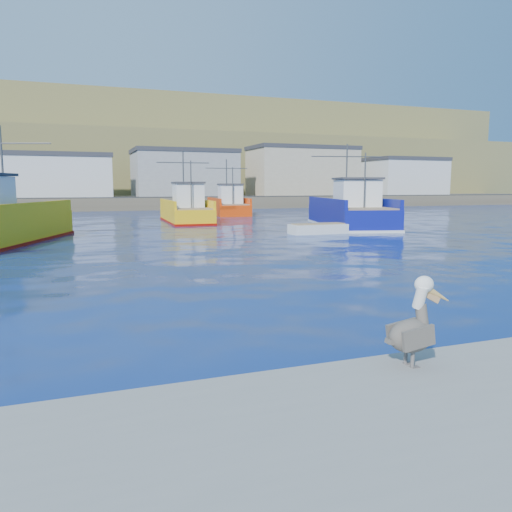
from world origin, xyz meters
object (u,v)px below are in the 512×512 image
(boat_orange, at_px, (229,205))
(pelican, at_px, (414,328))
(trawler_blue, at_px, (351,213))
(skiff_mid, at_px, (318,230))
(skiff_far, at_px, (343,213))
(trawler_yellow_b, at_px, (186,211))

(boat_orange, bearing_deg, pelican, -103.82)
(trawler_blue, bearing_deg, boat_orange, 102.33)
(skiff_mid, xyz_separation_m, skiff_far, (12.12, 17.70, -0.00))
(boat_orange, distance_m, skiff_far, 12.68)
(skiff_mid, relative_size, skiff_far, 1.01)
(trawler_blue, relative_size, boat_orange, 1.36)
(skiff_mid, bearing_deg, pelican, -114.15)
(trawler_blue, distance_m, boat_orange, 19.67)
(skiff_mid, distance_m, pelican, 26.33)
(boat_orange, xyz_separation_m, skiff_far, (11.14, -6.00, -0.80))
(trawler_yellow_b, bearing_deg, trawler_blue, -39.82)
(boat_orange, bearing_deg, skiff_mid, -92.36)
(trawler_blue, bearing_deg, skiff_far, 62.27)
(skiff_mid, distance_m, skiff_far, 21.46)
(trawler_blue, height_order, skiff_mid, trawler_blue)
(boat_orange, height_order, skiff_mid, boat_orange)
(skiff_far, relative_size, pelican, 2.86)
(pelican, bearing_deg, boat_orange, 76.18)
(boat_orange, height_order, skiff_far, boat_orange)
(skiff_mid, bearing_deg, trawler_blue, 40.95)
(boat_orange, xyz_separation_m, pelican, (-11.74, -47.73, 0.02))
(trawler_blue, distance_m, pelican, 32.67)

